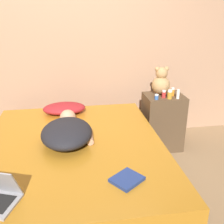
{
  "coord_description": "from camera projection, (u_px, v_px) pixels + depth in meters",
  "views": [
    {
      "loc": [
        0.02,
        -2.02,
        1.62
      ],
      "look_at": [
        0.38,
        0.23,
        0.7
      ],
      "focal_mm": 42.0,
      "sensor_mm": 36.0,
      "label": 1
    }
  ],
  "objects": [
    {
      "name": "bed",
      "position": [
        75.0,
        170.0,
        2.36
      ],
      "size": [
        1.58,
        1.88,
        0.52
      ],
      "color": "brown",
      "rests_on": "ground_plane"
    },
    {
      "name": "wall_back",
      "position": [
        68.0,
        36.0,
        3.09
      ],
      "size": [
        8.0,
        0.06,
        2.6
      ],
      "color": "tan",
      "rests_on": "ground_plane"
    },
    {
      "name": "bottle_white",
      "position": [
        178.0,
        94.0,
        2.91
      ],
      "size": [
        0.04,
        0.04,
        0.11
      ],
      "color": "white",
      "rests_on": "nightstand"
    },
    {
      "name": "ground_plane",
      "position": [
        76.0,
        193.0,
        2.46
      ],
      "size": [
        12.0,
        12.0,
        0.0
      ],
      "primitive_type": "plane",
      "color": "#937551"
    },
    {
      "name": "bottle_amber",
      "position": [
        170.0,
        94.0,
        2.91
      ],
      "size": [
        0.05,
        0.05,
        0.1
      ],
      "color": "gold",
      "rests_on": "nightstand"
    },
    {
      "name": "teddy_bear",
      "position": [
        161.0,
        82.0,
        3.04
      ],
      "size": [
        0.21,
        0.21,
        0.33
      ],
      "color": "tan",
      "rests_on": "nightstand"
    },
    {
      "name": "bottle_orange",
      "position": [
        173.0,
        92.0,
        3.0
      ],
      "size": [
        0.04,
        0.04,
        0.1
      ],
      "color": "orange",
      "rests_on": "nightstand"
    },
    {
      "name": "bottle_blue",
      "position": [
        157.0,
        97.0,
        2.9
      ],
      "size": [
        0.04,
        0.04,
        0.06
      ],
      "color": "#3866B2",
      "rests_on": "nightstand"
    },
    {
      "name": "book",
      "position": [
        127.0,
        179.0,
        1.78
      ],
      "size": [
        0.26,
        0.25,
        0.02
      ],
      "rotation": [
        0.0,
        0.0,
        0.64
      ],
      "color": "navy",
      "rests_on": "bed"
    },
    {
      "name": "person_lying",
      "position": [
        67.0,
        131.0,
        2.3
      ],
      "size": [
        0.46,
        0.73,
        0.17
      ],
      "rotation": [
        0.0,
        0.0,
        -0.03
      ],
      "color": "black",
      "rests_on": "bed"
    },
    {
      "name": "pillow",
      "position": [
        64.0,
        108.0,
        2.9
      ],
      "size": [
        0.47,
        0.3,
        0.11
      ],
      "color": "maroon",
      "rests_on": "bed"
    },
    {
      "name": "bottle_red",
      "position": [
        164.0,
        94.0,
        2.94
      ],
      "size": [
        0.04,
        0.04,
        0.09
      ],
      "color": "#B72D2D",
      "rests_on": "nightstand"
    },
    {
      "name": "nightstand",
      "position": [
        162.0,
        122.0,
        3.16
      ],
      "size": [
        0.45,
        0.37,
        0.67
      ],
      "color": "brown",
      "rests_on": "ground_plane"
    }
  ]
}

